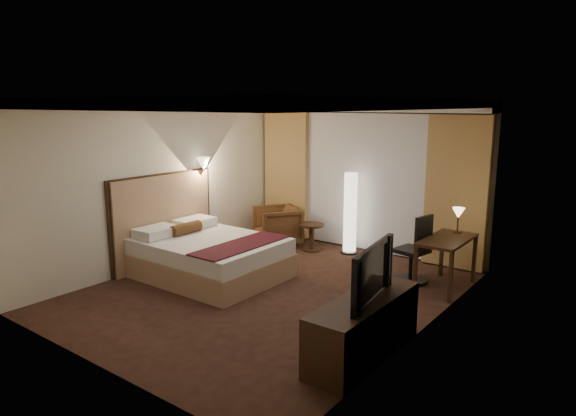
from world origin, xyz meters
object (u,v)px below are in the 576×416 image
Objects in this scene: bed at (211,257)px; television at (363,269)px; office_chair at (412,248)px; side_table at (312,237)px; armchair at (277,224)px; desk at (446,263)px; dresser at (364,328)px; floor_lamp at (350,213)px.

television is (3.10, -0.84, 0.65)m from bed.
bed is 2.00× the size of office_chair.
side_table is 0.47× the size of office_chair.
office_chair is (2.15, -0.50, 0.28)m from side_table.
side_table is at bearing 39.94° from armchair.
desk is 2.60m from television.
dresser reaches higher than bed.
floor_lamp reaches higher than bed.
desk is (3.08, 1.69, 0.06)m from bed.
armchair is 2.93m from office_chair.
side_table is at bearing 78.84° from bed.
armchair is 1.46m from floor_lamp.
office_chair reaches higher than armchair.
floor_lamp is 0.89× the size of dresser.
floor_lamp reaches higher than dresser.
side_table is (0.75, 0.06, -0.15)m from armchair.
desk is at bearing -7.99° from television.
floor_lamp is (1.39, 0.33, 0.33)m from armchair.
dresser is (0.05, -2.53, -0.05)m from desk.
office_chair is at bearing -27.02° from floor_lamp.
side_table is 0.45× the size of desk.
armchair reaches higher than desk.
bed is 2.63× the size of armchair.
floor_lamp is 2.17m from desk.
bed is 2.11m from armchair.
desk is 0.67× the size of dresser.
office_chair is at bearing 102.77° from dresser.
desk reaches higher than bed.
side_table is 0.30× the size of dresser.
television is (2.04, -3.25, 0.23)m from floor_lamp.
side_table is 4.02m from dresser.
armchair reaches higher than dresser.
floor_lamp is (1.06, 2.41, 0.42)m from bed.
television is (-0.03, 0.00, 0.64)m from dresser.
floor_lamp is at bearing 164.65° from office_chair.
dresser is at bearing -4.85° from armchair.
floor_lamp is 1.32× the size of desk.
floor_lamp is at bearing 66.22° from bed.
desk is (2.66, -0.45, 0.13)m from side_table.
office_chair is (1.51, -0.77, -0.20)m from floor_lamp.
armchair is at bearing 98.87° from bed.
side_table is (0.42, 2.14, -0.06)m from bed.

